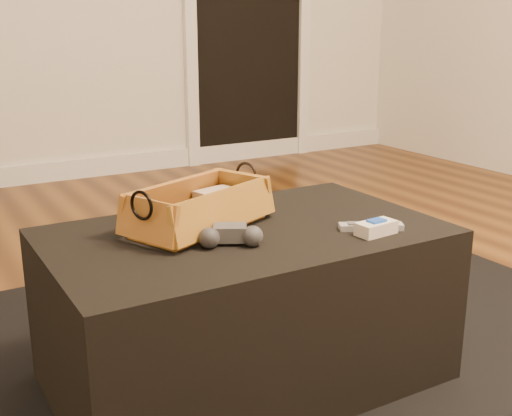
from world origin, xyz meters
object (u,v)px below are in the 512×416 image
wicker_basket (199,210)px  tv_remote (199,221)px  game_controller (231,235)px  ottoman (246,305)px  silver_remote (371,226)px  cream_gadget (376,228)px

wicker_basket → tv_remote: bearing=-120.1°
wicker_basket → game_controller: bearing=-88.7°
ottoman → wicker_basket: bearing=140.4°
wicker_basket → silver_remote: wicker_basket is taller
ottoman → wicker_basket: wicker_basket is taller
cream_gadget → wicker_basket: bearing=142.7°
tv_remote → wicker_basket: bearing=30.9°
ottoman → silver_remote: silver_remote is taller
ottoman → game_controller: 0.27m
ottoman → wicker_basket: size_ratio=2.26×
game_controller → tv_remote: bearing=96.5°
silver_remote → game_controller: bearing=169.0°
game_controller → silver_remote: size_ratio=0.99×
tv_remote → game_controller: bearing=-112.6°
wicker_basket → game_controller: size_ratio=2.75×
tv_remote → game_controller: 0.14m
tv_remote → cream_gadget: 0.45m
wicker_basket → game_controller: wicker_basket is taller
tv_remote → cream_gadget: bearing=-63.2°
wicker_basket → cream_gadget: 0.45m
wicker_basket → cream_gadget: size_ratio=4.09×
tv_remote → cream_gadget: cream_gadget is taller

